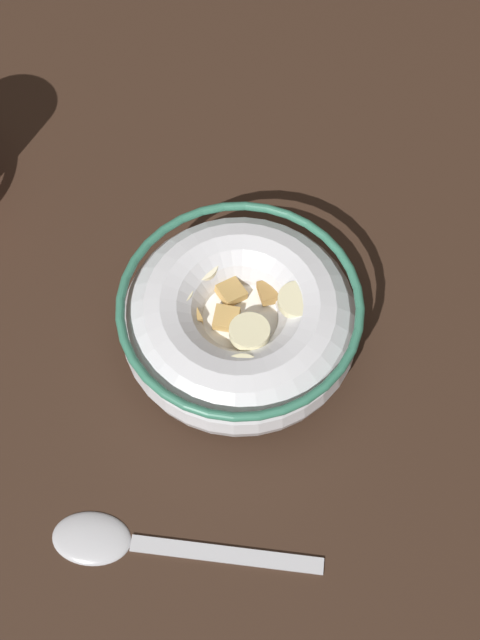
% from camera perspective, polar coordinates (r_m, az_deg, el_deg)
% --- Properties ---
extents(ground_plane, '(1.07, 1.07, 0.02)m').
position_cam_1_polar(ground_plane, '(0.54, 0.00, -1.97)').
color(ground_plane, '#332116').
extents(cereal_bowl, '(0.16, 0.16, 0.06)m').
position_cam_1_polar(cereal_bowl, '(0.50, -0.00, -0.01)').
color(cereal_bowl, silver).
rests_on(cereal_bowl, ground_plane).
extents(spoon, '(0.09, 0.16, 0.01)m').
position_cam_1_polar(spoon, '(0.49, -8.70, -16.11)').
color(spoon, '#B7B7BC').
rests_on(spoon, ground_plane).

